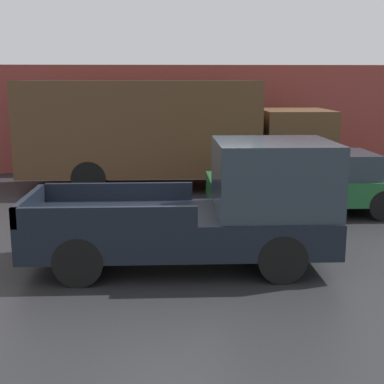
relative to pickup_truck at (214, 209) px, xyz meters
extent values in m
plane|color=#232326|center=(-0.41, 0.38, -0.98)|extent=(60.00, 60.00, 0.00)
cube|color=brown|center=(-0.41, 9.37, 0.81)|extent=(28.00, 0.15, 3.57)
cube|color=black|center=(-0.57, 0.00, -0.34)|extent=(5.05, 1.96, 0.58)
cube|color=#28333D|center=(0.99, 0.00, 0.55)|extent=(1.92, 1.85, 1.18)
cube|color=black|center=(-1.71, 0.93, 0.12)|extent=(2.77, 0.10, 0.32)
cube|color=black|center=(-1.71, -0.93, 0.12)|extent=(2.77, 0.10, 0.32)
cube|color=black|center=(-3.04, 0.00, 0.12)|extent=(0.10, 1.96, 0.32)
cylinder|color=black|center=(0.99, 0.86, -0.59)|extent=(0.77, 0.26, 0.77)
cylinder|color=black|center=(0.99, -0.86, -0.59)|extent=(0.77, 0.26, 0.77)
cylinder|color=black|center=(-2.14, 0.86, -0.59)|extent=(0.77, 0.26, 0.77)
cylinder|color=black|center=(-2.14, -0.86, -0.59)|extent=(0.77, 0.26, 0.77)
cube|color=#1E592D|center=(2.57, 3.55, -0.40)|extent=(4.77, 1.82, 0.56)
cube|color=#28333D|center=(2.71, 3.55, 0.17)|extent=(2.62, 1.60, 0.58)
cylinder|color=black|center=(4.05, 4.36, -0.63)|extent=(0.70, 0.22, 0.70)
cylinder|color=black|center=(4.05, 2.74, -0.63)|extent=(0.70, 0.22, 0.70)
cylinder|color=black|center=(1.09, 4.36, -0.63)|extent=(0.70, 0.22, 0.70)
cylinder|color=black|center=(1.09, 2.74, -0.63)|extent=(0.70, 0.22, 0.70)
cube|color=#4C331E|center=(2.94, 6.77, 0.37)|extent=(1.94, 2.30, 1.80)
cube|color=#4C331E|center=(-1.55, 6.77, 0.79)|extent=(6.70, 2.42, 2.63)
cylinder|color=black|center=(2.59, 7.85, -0.50)|extent=(0.94, 0.30, 0.94)
cylinder|color=black|center=(2.59, 5.70, -0.50)|extent=(0.94, 0.30, 0.94)
cylinder|color=black|center=(-2.92, 7.85, -0.50)|extent=(0.94, 0.30, 0.94)
cylinder|color=black|center=(-2.92, 5.70, -0.50)|extent=(0.94, 0.30, 0.94)
camera|label=1|loc=(-0.74, -8.68, 2.13)|focal=50.00mm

